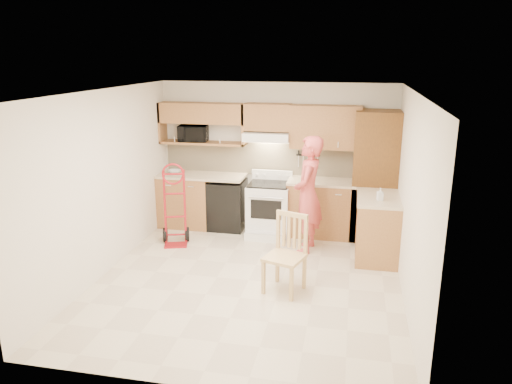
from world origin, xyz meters
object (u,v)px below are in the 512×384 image
(person, at_px, (308,195))
(dining_chair, at_px, (284,255))
(range, at_px, (269,205))
(hand_truck, at_px, (175,208))
(microwave, at_px, (193,133))

(person, height_order, dining_chair, person)
(range, height_order, hand_truck, hand_truck)
(microwave, distance_m, person, 2.37)
(range, distance_m, hand_truck, 1.56)
(hand_truck, xyz_separation_m, dining_chair, (1.94, -1.26, -0.09))
(hand_truck, relative_size, dining_chair, 1.19)
(microwave, xyz_separation_m, person, (2.08, -0.88, -0.73))
(microwave, relative_size, hand_truck, 0.42)
(dining_chair, bearing_deg, range, 123.52)
(dining_chair, bearing_deg, person, 102.00)
(microwave, relative_size, dining_chair, 0.49)
(person, xyz_separation_m, hand_truck, (-2.08, -0.15, -0.30))
(range, xyz_separation_m, hand_truck, (-1.38, -0.73, 0.08))
(person, bearing_deg, hand_truck, -81.54)
(microwave, height_order, person, person)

